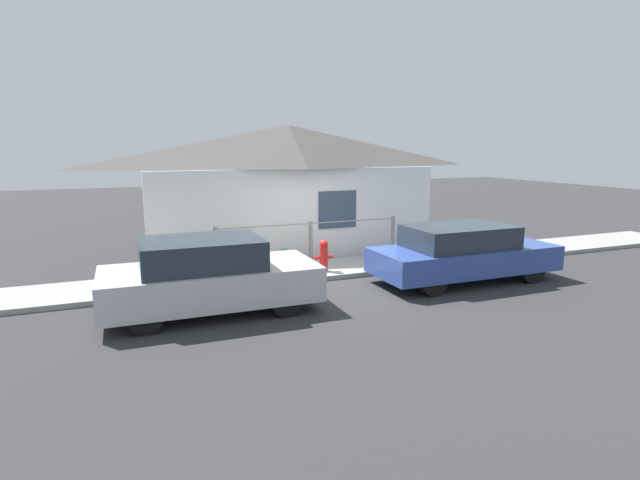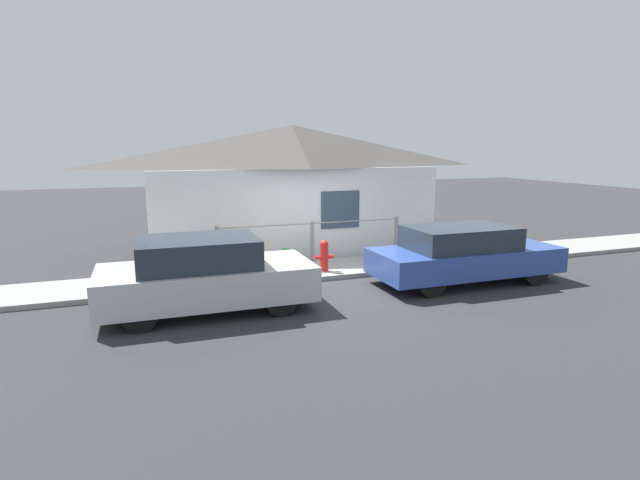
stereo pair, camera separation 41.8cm
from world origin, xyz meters
The scene contains 9 objects.
ground_plane centered at (0.00, 0.00, 0.00)m, with size 60.00×60.00×0.00m, color #2D2D30.
sidewalk centered at (0.00, 0.84, 0.05)m, with size 24.00×1.69×0.11m.
house centered at (0.00, 3.07, 2.84)m, with size 8.26×2.23×3.59m.
fence centered at (0.00, 1.54, 0.69)m, with size 4.90×0.10×1.04m.
car_left centered at (-3.04, -1.15, 0.68)m, with size 3.89×1.78×1.38m.
car_right centered at (2.64, -1.15, 0.65)m, with size 4.24×1.65×1.28m.
fire_hydrant centered at (-0.07, 0.49, 0.50)m, with size 0.46×0.21×0.75m.
potted_plant_near_hydrant centered at (-0.82, 1.16, 0.36)m, with size 0.35×0.35×0.48m.
potted_plant_by_fence centered at (-2.37, 1.12, 0.46)m, with size 0.49×0.49×0.63m.
Camera 1 is at (-4.48, -10.10, 3.01)m, focal length 28.00 mm.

